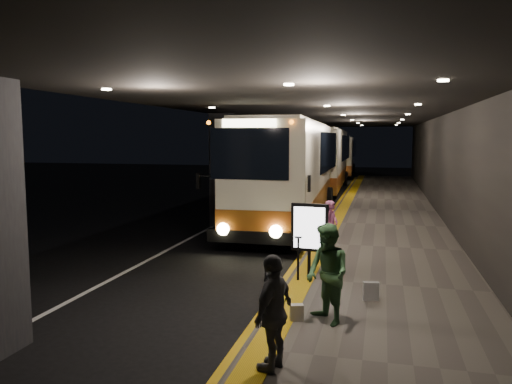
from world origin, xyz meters
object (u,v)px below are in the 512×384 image
at_px(passenger_waiting_green, 328,274).
at_px(info_sign, 309,229).
at_px(passenger_waiting_grey, 274,312).
at_px(stanchion_post, 298,259).
at_px(coach_main, 289,175).
at_px(bag_polka, 371,291).
at_px(coach_third, 340,157).
at_px(coach_second, 322,162).
at_px(passenger_boarding, 331,227).
at_px(bag_plain, 297,313).

xyz_separation_m(passenger_waiting_green, info_sign, (-0.70, 2.57, 0.32)).
relative_size(passenger_waiting_grey, stanchion_post, 1.64).
xyz_separation_m(coach_main, bag_polka, (3.55, -9.92, -1.58)).
distance_m(coach_third, passenger_waiting_grey, 39.46).
distance_m(coach_second, passenger_boarding, 18.29).
distance_m(coach_main, passenger_waiting_grey, 13.62).
distance_m(passenger_waiting_green, info_sign, 2.68).
height_order(coach_third, passenger_waiting_grey, coach_third).
xyz_separation_m(bag_plain, info_sign, (-0.15, 2.60, 1.07)).
relative_size(coach_main, passenger_waiting_green, 7.19).
height_order(passenger_boarding, stanchion_post, passenger_boarding).
height_order(coach_second, passenger_waiting_grey, coach_second).
height_order(passenger_waiting_green, stanchion_post, passenger_waiting_green).
height_order(passenger_waiting_grey, bag_polka, passenger_waiting_grey).
bearing_deg(passenger_boarding, coach_third, 22.71).
distance_m(passenger_waiting_green, passenger_waiting_grey, 2.07).
bearing_deg(passenger_waiting_green, coach_second, 146.68).
height_order(passenger_waiting_grey, stanchion_post, passenger_waiting_grey).
relative_size(passenger_boarding, bag_polka, 3.98).
relative_size(coach_second, stanchion_post, 12.18).
bearing_deg(coach_main, coach_third, 87.60).
distance_m(passenger_boarding, passenger_waiting_grey, 7.61).
bearing_deg(stanchion_post, passenger_waiting_green, -69.38).
bearing_deg(coach_third, bag_plain, -88.95).
height_order(passenger_waiting_grey, info_sign, info_sign).
height_order(coach_third, info_sign, coach_third).
distance_m(coach_third, passenger_boarding, 31.88).
relative_size(coach_second, bag_plain, 41.39).
bearing_deg(info_sign, coach_third, 98.96).
relative_size(coach_main, bag_polka, 34.09).
distance_m(coach_main, passenger_boarding, 6.32).
height_order(coach_second, bag_plain, coach_second).
xyz_separation_m(coach_third, info_sign, (2.22, -34.82, -0.30)).
distance_m(coach_second, coach_third, 13.67).
relative_size(passenger_waiting_grey, info_sign, 0.93).
distance_m(coach_third, bag_polka, 36.11).
relative_size(coach_second, coach_third, 1.12).
bearing_deg(stanchion_post, bag_polka, -31.63).
height_order(passenger_boarding, passenger_waiting_grey, passenger_waiting_grey).
relative_size(coach_second, passenger_waiting_green, 6.97).
xyz_separation_m(coach_main, coach_second, (-0.09, 12.32, -0.04)).
distance_m(coach_third, bag_plain, 37.52).
height_order(passenger_boarding, info_sign, info_sign).
relative_size(coach_third, bag_polka, 29.46).
xyz_separation_m(coach_second, stanchion_post, (1.95, -21.20, -1.22)).
relative_size(bag_polka, info_sign, 0.21).
bearing_deg(bag_polka, bag_plain, -130.14).
distance_m(passenger_waiting_green, bag_polka, 1.80).
bearing_deg(bag_plain, coach_main, 101.20).
distance_m(passenger_boarding, bag_plain, 5.68).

